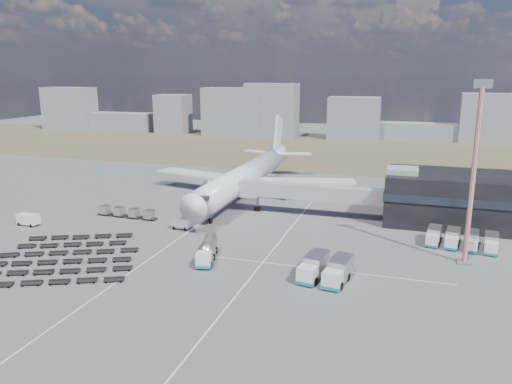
% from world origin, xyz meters
% --- Properties ---
extents(ground, '(420.00, 420.00, 0.00)m').
position_xyz_m(ground, '(0.00, 0.00, 0.00)').
color(ground, '#565659').
rests_on(ground, ground).
extents(grass_strip, '(420.00, 90.00, 0.01)m').
position_xyz_m(grass_strip, '(0.00, 110.00, 0.01)').
color(grass_strip, brown).
rests_on(grass_strip, ground).
extents(lane_markings, '(47.12, 110.00, 0.01)m').
position_xyz_m(lane_markings, '(9.77, 3.00, 0.01)').
color(lane_markings, silver).
rests_on(lane_markings, ground).
extents(terminal, '(30.40, 16.40, 11.00)m').
position_xyz_m(terminal, '(47.77, 23.96, 5.25)').
color(terminal, black).
rests_on(terminal, ground).
extents(jet_bridge, '(30.30, 3.80, 7.05)m').
position_xyz_m(jet_bridge, '(15.90, 20.42, 5.05)').
color(jet_bridge, '#939399').
rests_on(jet_bridge, ground).
extents(airliner, '(51.59, 64.53, 17.62)m').
position_xyz_m(airliner, '(0.00, 32.38, 5.29)').
color(airliner, white).
rests_on(airliner, ground).
extents(skyline, '(286.99, 25.90, 24.28)m').
position_xyz_m(skyline, '(-12.17, 147.73, 9.07)').
color(skyline, gray).
rests_on(skyline, ground).
extents(fuel_tanker, '(4.67, 9.72, 3.05)m').
position_xyz_m(fuel_tanker, '(7.06, -9.51, 1.52)').
color(fuel_tanker, white).
rests_on(fuel_tanker, ground).
extents(pushback_tug, '(3.42, 1.93, 1.52)m').
position_xyz_m(pushback_tug, '(-4.00, 4.02, 0.76)').
color(pushback_tug, white).
rests_on(pushback_tug, ground).
extents(utility_van, '(4.44, 2.19, 2.31)m').
position_xyz_m(utility_van, '(-33.86, -3.01, 1.16)').
color(utility_van, white).
rests_on(utility_van, ground).
extents(catering_truck, '(2.75, 5.90, 2.64)m').
position_xyz_m(catering_truck, '(12.22, 37.56, 1.35)').
color(catering_truck, white).
rests_on(catering_truck, ground).
extents(service_trucks_near, '(7.46, 8.53, 3.08)m').
position_xyz_m(service_trucks_near, '(26.65, -11.80, 1.68)').
color(service_trucks_near, white).
rests_on(service_trucks_near, ground).
extents(service_trucks_far, '(12.18, 7.79, 2.54)m').
position_xyz_m(service_trucks_far, '(46.80, 9.17, 1.38)').
color(service_trucks_far, white).
rests_on(service_trucks_far, ground).
extents(uld_row, '(13.63, 2.31, 1.88)m').
position_xyz_m(uld_row, '(-18.25, 7.59, 1.13)').
color(uld_row, black).
rests_on(uld_row, ground).
extents(baggage_dollies, '(28.09, 28.34, 0.69)m').
position_xyz_m(baggage_dollies, '(-15.24, -16.54, 0.35)').
color(baggage_dollies, black).
rests_on(baggage_dollies, ground).
extents(floodlight_mast, '(2.70, 2.20, 28.55)m').
position_xyz_m(floodlight_mast, '(46.62, 1.29, 14.31)').
color(floodlight_mast, '#A91B1F').
rests_on(floodlight_mast, ground).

